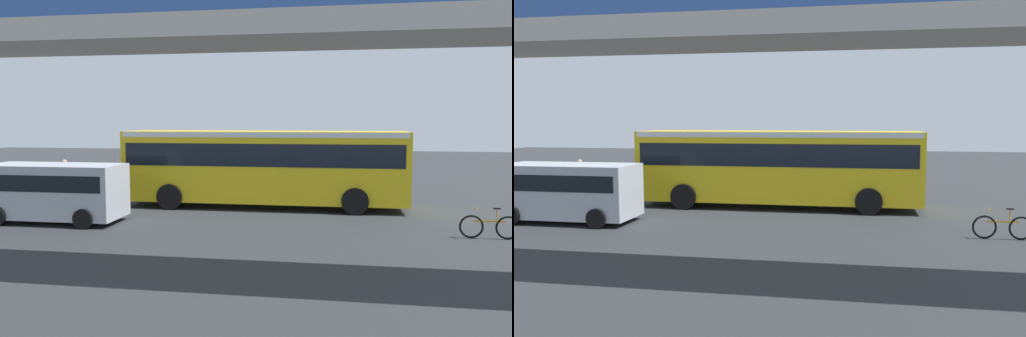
% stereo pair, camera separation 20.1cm
% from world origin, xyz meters
% --- Properties ---
extents(ground, '(80.00, 80.00, 0.00)m').
position_xyz_m(ground, '(0.00, 0.00, 0.00)').
color(ground, '#2D3033').
extents(city_bus, '(11.54, 2.85, 3.15)m').
position_xyz_m(city_bus, '(-0.74, 0.73, 1.88)').
color(city_bus, yellow).
rests_on(city_bus, ground).
extents(parked_van, '(4.80, 2.17, 2.05)m').
position_xyz_m(parked_van, '(6.12, 5.06, 1.18)').
color(parked_van, '#B7BCC6').
rests_on(parked_van, ground).
extents(bicycle_orange, '(1.77, 0.44, 0.96)m').
position_xyz_m(bicycle_orange, '(-8.34, 5.34, 0.37)').
color(bicycle_orange, black).
rests_on(bicycle_orange, ground).
extents(pedestrian, '(0.38, 0.38, 1.79)m').
position_xyz_m(pedestrian, '(8.75, -0.17, 0.89)').
color(pedestrian, '#2D2D38').
rests_on(pedestrian, ground).
extents(traffic_sign, '(0.08, 0.60, 2.80)m').
position_xyz_m(traffic_sign, '(-1.05, -4.79, 1.89)').
color(traffic_sign, slate).
rests_on(traffic_sign, ground).
extents(lane_dash_leftmost, '(2.00, 0.20, 0.01)m').
position_xyz_m(lane_dash_leftmost, '(-6.00, -3.36, 0.00)').
color(lane_dash_leftmost, silver).
rests_on(lane_dash_leftmost, ground).
extents(lane_dash_left, '(2.00, 0.20, 0.01)m').
position_xyz_m(lane_dash_left, '(-2.00, -3.36, 0.00)').
color(lane_dash_left, silver).
rests_on(lane_dash_left, ground).
extents(lane_dash_centre, '(2.00, 0.20, 0.01)m').
position_xyz_m(lane_dash_centre, '(2.00, -3.36, 0.00)').
color(lane_dash_centre, silver).
rests_on(lane_dash_centre, ground).
extents(lane_dash_right, '(2.00, 0.20, 0.01)m').
position_xyz_m(lane_dash_right, '(6.00, -3.36, 0.00)').
color(lane_dash_right, silver).
rests_on(lane_dash_right, ground).
extents(pedestrian_overpass, '(27.87, 2.60, 6.90)m').
position_xyz_m(pedestrian_overpass, '(0.00, 10.00, 5.13)').
color(pedestrian_overpass, '#B2ADA5').
rests_on(pedestrian_overpass, ground).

